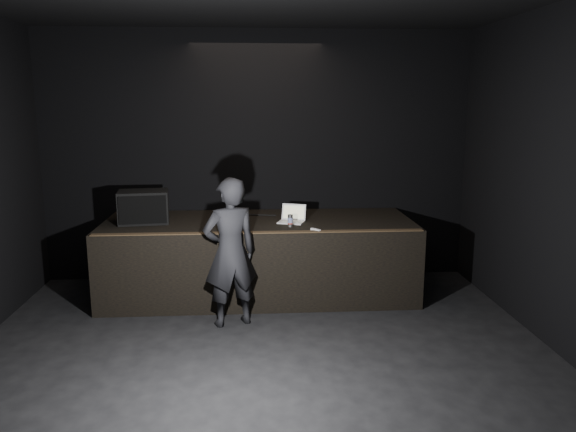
% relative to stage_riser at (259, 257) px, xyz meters
% --- Properties ---
extents(ground, '(7.00, 7.00, 0.00)m').
position_rel_stage_riser_xyz_m(ground, '(0.00, -2.73, -0.50)').
color(ground, black).
rests_on(ground, ground).
extents(room_walls, '(6.10, 7.10, 3.52)m').
position_rel_stage_riser_xyz_m(room_walls, '(0.00, -2.73, 1.52)').
color(room_walls, black).
rests_on(room_walls, ground).
extents(stage_riser, '(4.00, 1.50, 1.00)m').
position_rel_stage_riser_xyz_m(stage_riser, '(0.00, 0.00, 0.00)').
color(stage_riser, black).
rests_on(stage_riser, ground).
extents(riser_lip, '(3.92, 0.10, 0.01)m').
position_rel_stage_riser_xyz_m(riser_lip, '(0.00, -0.71, 0.51)').
color(riser_lip, brown).
rests_on(riser_lip, stage_riser).
extents(stage_monitor, '(0.66, 0.52, 0.41)m').
position_rel_stage_riser_xyz_m(stage_monitor, '(-1.46, -0.05, 0.71)').
color(stage_monitor, black).
rests_on(stage_monitor, stage_riser).
extents(cable, '(0.89, 0.19, 0.02)m').
position_rel_stage_riser_xyz_m(cable, '(-0.20, 0.35, 0.51)').
color(cable, black).
rests_on(cable, stage_riser).
extents(laptop, '(0.39, 0.37, 0.22)m').
position_rel_stage_riser_xyz_m(laptop, '(0.43, -0.13, 0.56)').
color(laptop, silver).
rests_on(laptop, stage_riser).
extents(beer_can, '(0.06, 0.06, 0.15)m').
position_rel_stage_riser_xyz_m(beer_can, '(0.39, -0.41, 0.58)').
color(beer_can, silver).
rests_on(beer_can, stage_riser).
extents(plastic_cup, '(0.08, 0.08, 0.10)m').
position_rel_stage_riser_xyz_m(plastic_cup, '(0.58, -0.03, 0.55)').
color(plastic_cup, white).
rests_on(plastic_cup, stage_riser).
extents(wii_remote, '(0.11, 0.13, 0.03)m').
position_rel_stage_riser_xyz_m(wii_remote, '(0.67, -0.65, 0.51)').
color(wii_remote, silver).
rests_on(wii_remote, stage_riser).
extents(person, '(0.73, 0.60, 1.71)m').
position_rel_stage_riser_xyz_m(person, '(-0.34, -1.03, 0.35)').
color(person, black).
rests_on(person, ground).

